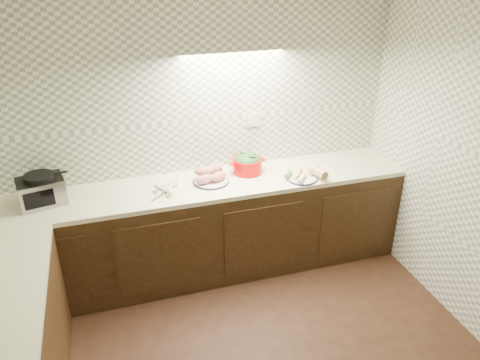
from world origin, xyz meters
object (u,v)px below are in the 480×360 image
object	(u,v)px
toaster_oven	(41,190)
dutch_oven	(247,163)
parsnip_pile	(173,189)
veg_plate	(307,173)
sweet_potato_plate	(210,176)
onion_bowl	(213,171)

from	to	relation	value
toaster_oven	dutch_oven	bearing A→B (deg)	-9.57
parsnip_pile	veg_plate	world-z (taller)	veg_plate
dutch_oven	toaster_oven	bearing A→B (deg)	176.53
sweet_potato_plate	onion_bowl	bearing A→B (deg)	64.88
toaster_oven	onion_bowl	xyz separation A→B (m)	(1.40, 0.08, -0.07)
toaster_oven	dutch_oven	world-z (taller)	toaster_oven
sweet_potato_plate	onion_bowl	world-z (taller)	sweet_potato_plate
sweet_potato_plate	veg_plate	size ratio (longest dim) A/B	0.90
dutch_oven	veg_plate	bearing A→B (deg)	-34.49
dutch_oven	veg_plate	size ratio (longest dim) A/B	0.95
toaster_oven	dutch_oven	distance (m)	1.71
onion_bowl	sweet_potato_plate	bearing A→B (deg)	-115.12
parsnip_pile	dutch_oven	xyz separation A→B (m)	(0.70, 0.18, 0.06)
sweet_potato_plate	dutch_oven	size ratio (longest dim) A/B	0.95
onion_bowl	dutch_oven	xyz separation A→B (m)	(0.31, -0.02, 0.04)
toaster_oven	sweet_potato_plate	world-z (taller)	toaster_oven
sweet_potato_plate	veg_plate	bearing A→B (deg)	-11.76
sweet_potato_plate	onion_bowl	size ratio (longest dim) A/B	1.90
parsnip_pile	veg_plate	size ratio (longest dim) A/B	1.00
toaster_oven	parsnip_pile	xyz separation A→B (m)	(1.01, -0.12, -0.08)
sweet_potato_plate	dutch_oven	world-z (taller)	dutch_oven
veg_plate	onion_bowl	bearing A→B (deg)	159.98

